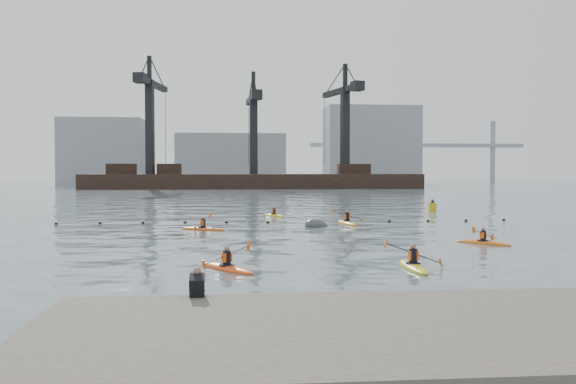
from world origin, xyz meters
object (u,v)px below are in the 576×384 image
(kayaker_1, at_px, (413,265))
(kayaker_2, at_px, (203,228))
(kayaker_5, at_px, (274,215))
(kayaker_4, at_px, (483,242))
(nav_buoy, at_px, (432,207))
(kayaker_0, at_px, (227,267))
(kayaker_3, at_px, (347,222))
(mooring_buoy, at_px, (317,226))

(kayaker_1, relative_size, kayaker_2, 1.12)
(kayaker_5, bearing_deg, kayaker_4, -94.59)
(kayaker_1, bearing_deg, nav_buoy, 72.13)
(kayaker_2, bearing_deg, kayaker_4, -94.36)
(kayaker_0, height_order, nav_buoy, nav_buoy)
(kayaker_0, height_order, kayaker_1, kayaker_1)
(kayaker_0, xyz_separation_m, kayaker_3, (8.39, 19.50, 0.01))
(kayaker_5, bearing_deg, mooring_buoy, -106.69)
(kayaker_3, relative_size, mooring_buoy, 1.73)
(kayaker_4, relative_size, nav_buoy, 2.08)
(kayaker_1, xyz_separation_m, mooring_buoy, (-1.30, 17.96, -0.10))
(mooring_buoy, distance_m, nav_buoy, 19.11)
(kayaker_2, relative_size, nav_buoy, 2.30)
(kayaker_0, bearing_deg, kayaker_3, 31.58)
(kayaker_2, height_order, mooring_buoy, kayaker_2)
(kayaker_4, height_order, mooring_buoy, kayaker_4)
(kayaker_3, distance_m, kayaker_4, 13.29)
(kayaker_1, xyz_separation_m, kayaker_3, (1.15, 19.78, 0.01))
(kayaker_2, relative_size, kayaker_4, 1.10)
(kayaker_2, distance_m, kayaker_3, 10.67)
(kayaker_1, bearing_deg, kayaker_2, 120.69)
(kayaker_1, relative_size, nav_buoy, 2.56)
(kayaker_1, distance_m, kayaker_5, 28.05)
(kayaker_0, height_order, mooring_buoy, kayaker_0)
(kayaker_0, distance_m, nav_buoy, 36.95)
(kayaker_3, distance_m, nav_buoy, 16.12)
(kayaker_1, distance_m, kayaker_4, 9.50)
(kayaker_2, bearing_deg, nav_buoy, -25.85)
(kayaker_4, xyz_separation_m, mooring_buoy, (-7.26, 10.57, -0.09))
(kayaker_5, height_order, mooring_buoy, kayaker_5)
(kayaker_0, bearing_deg, kayaker_4, -6.82)
(kayaker_2, height_order, kayaker_3, kayaker_3)
(kayaker_0, relative_size, nav_buoy, 2.28)
(mooring_buoy, xyz_separation_m, nav_buoy, (12.85, 14.13, 0.41))
(kayaker_2, relative_size, mooring_buoy, 1.46)
(nav_buoy, bearing_deg, kayaker_0, -120.57)
(kayaker_1, distance_m, mooring_buoy, 18.01)
(kayaker_2, xyz_separation_m, nav_buoy, (20.46, 15.87, 0.31))
(nav_buoy, bearing_deg, kayaker_3, -130.20)
(kayaker_1, bearing_deg, kayaker_0, 179.71)
(kayaker_0, relative_size, kayaker_5, 1.12)
(kayaker_0, relative_size, kayaker_4, 1.09)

